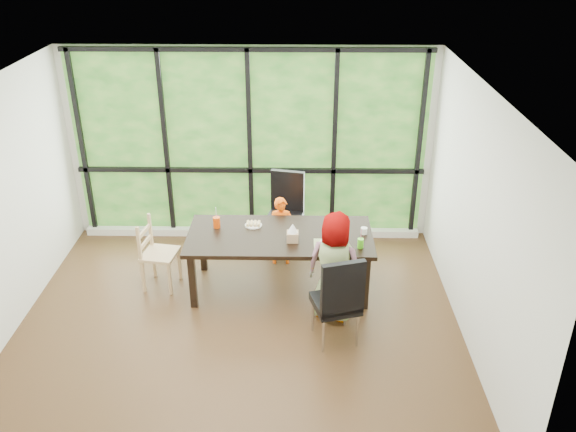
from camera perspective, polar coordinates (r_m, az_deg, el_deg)
The scene contains 23 objects.
ground at distance 6.94m, azimuth -4.69°, elevation -10.30°, with size 5.00×5.00×0.00m, color black.
back_wall at distance 8.28m, azimuth -3.62°, elevation 6.76°, with size 5.00×5.00×0.00m, color silver.
foliage_backdrop at distance 8.27m, azimuth -3.63°, elevation 6.71°, with size 4.80×0.02×2.65m, color #194917.
window_mullions at distance 8.23m, azimuth -3.66°, elevation 6.62°, with size 4.80×0.06×2.65m, color black, non-canonical shape.
window_sill at distance 8.72m, azimuth -3.43°, elevation -1.52°, with size 4.80×0.12×0.10m, color silver.
dining_table at distance 7.36m, azimuth -0.77°, elevation -4.35°, with size 2.22×1.03×0.75m, color black.
chair_window_leather at distance 8.15m, azimuth -0.34°, elevation 0.28°, with size 0.46×0.46×1.08m, color black.
chair_interior_leather at distance 6.43m, azimuth 4.57°, elevation -7.72°, with size 0.46×0.46×1.08m, color black.
chair_end_beech at distance 7.53m, azimuth -12.09°, elevation -3.56°, with size 0.42×0.40×0.90m, color tan.
child_toddler at distance 7.85m, azimuth -0.64°, elevation -1.44°, with size 0.34×0.22×0.93m, color #F65204.
child_older at distance 6.73m, azimuth 4.68°, elevation -4.85°, with size 0.64×0.42×1.32m, color slate.
placemat at distance 6.96m, azimuth 4.08°, elevation -2.75°, with size 0.39×0.28×0.01m, color tan.
plate_far at distance 7.38m, azimuth -3.31°, elevation -0.88°, with size 0.21×0.21×0.01m, color white.
plate_near at distance 6.99m, azimuth 3.89°, elevation -2.58°, with size 0.22×0.22×0.01m, color white.
orange_cup at distance 7.35m, azimuth -6.80°, elevation -0.60°, with size 0.09×0.09×0.14m, color #E04509.
green_cup at distance 6.91m, azimuth 6.91°, elevation -2.60°, with size 0.07×0.07×0.12m, color #58D520.
white_mug at distance 7.23m, azimuth 7.24°, elevation -1.41°, with size 0.08×0.08×0.08m, color white.
tissue_box at distance 7.00m, azimuth 0.44°, elevation -1.97°, with size 0.14×0.14×0.12m, color tan.
crepe_rolls_far at distance 7.37m, azimuth -3.32°, elevation -0.71°, with size 0.20×0.12×0.04m, color tan, non-canonical shape.
crepe_rolls_near at distance 6.98m, azimuth 3.90°, elevation -2.41°, with size 0.15×0.12×0.04m, color tan, non-canonical shape.
straw_white at distance 7.31m, azimuth -6.85°, elevation 0.16°, with size 0.01×0.01×0.20m, color white.
straw_pink at distance 6.87m, azimuth 6.96°, elevation -1.88°, with size 0.01×0.01×0.20m, color pink.
tissue at distance 6.95m, azimuth 0.44°, elevation -1.15°, with size 0.12×0.12×0.11m, color white.
Camera 1 is at (0.65, -5.51, 4.17)m, focal length 37.38 mm.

